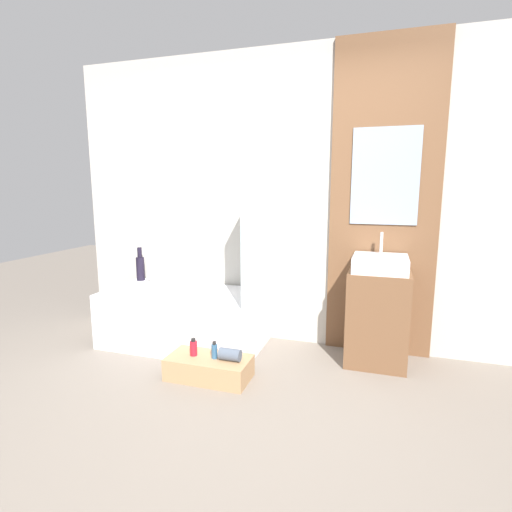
{
  "coord_description": "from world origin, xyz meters",
  "views": [
    {
      "loc": [
        0.82,
        -1.94,
        1.43
      ],
      "look_at": [
        -0.03,
        0.7,
        0.94
      ],
      "focal_mm": 28.0,
      "sensor_mm": 36.0,
      "label": 1
    }
  ],
  "objects": [
    {
      "name": "glass_shower_screen",
      "position": [
        -0.18,
        1.08,
        1.06
      ],
      "size": [
        0.01,
        0.51,
        1.14
      ],
      "primitive_type": "cube",
      "color": "silver",
      "rests_on": "bathtub"
    },
    {
      "name": "vase_tall_dark",
      "position": [
        -1.49,
        1.44,
        0.63
      ],
      "size": [
        0.08,
        0.08,
        0.33
      ],
      "color": "black",
      "rests_on": "bathtub"
    },
    {
      "name": "bottle_soap_secondary",
      "position": [
        -0.33,
        0.62,
        0.22
      ],
      "size": [
        0.04,
        0.04,
        0.13
      ],
      "color": "#2D567A",
      "rests_on": "wooden_step_bench"
    },
    {
      "name": "ground_plane",
      "position": [
        0.0,
        0.0,
        0.0
      ],
      "size": [
        12.0,
        12.0,
        0.0
      ],
      "primitive_type": "plane",
      "color": "slate"
    },
    {
      "name": "wooden_step_bench",
      "position": [
        -0.38,
        0.62,
        0.08
      ],
      "size": [
        0.62,
        0.31,
        0.17
      ],
      "primitive_type": "cube",
      "color": "#A87F56",
      "rests_on": "ground_plane"
    },
    {
      "name": "vase_round_light",
      "position": [
        -1.36,
        1.43,
        0.54
      ],
      "size": [
        0.09,
        0.09,
        0.09
      ],
      "primitive_type": "sphere",
      "color": "silver",
      "rests_on": "bathtub"
    },
    {
      "name": "bottle_soap_primary",
      "position": [
        -0.5,
        0.62,
        0.23
      ],
      "size": [
        0.06,
        0.06,
        0.13
      ],
      "color": "#B21928",
      "rests_on": "wooden_step_bench"
    },
    {
      "name": "vanity_cabinet",
      "position": [
        0.81,
        1.29,
        0.38
      ],
      "size": [
        0.47,
        0.43,
        0.76
      ],
      "primitive_type": "cube",
      "color": "brown",
      "rests_on": "ground_plane"
    },
    {
      "name": "sink",
      "position": [
        0.81,
        1.29,
        0.83
      ],
      "size": [
        0.42,
        0.4,
        0.3
      ],
      "color": "white",
      "rests_on": "vanity_cabinet"
    },
    {
      "name": "wall_tiled_back",
      "position": [
        0.0,
        1.58,
        1.3
      ],
      "size": [
        4.2,
        0.06,
        2.6
      ],
      "primitive_type": "cube",
      "color": "#B7B2A8",
      "rests_on": "ground_plane"
    },
    {
      "name": "wall_wood_accent",
      "position": [
        0.81,
        1.53,
        1.31
      ],
      "size": [
        0.87,
        0.04,
        2.6
      ],
      "color": "brown",
      "rests_on": "ground_plane"
    },
    {
      "name": "towel_roll",
      "position": [
        -0.21,
        0.62,
        0.21
      ],
      "size": [
        0.16,
        0.09,
        0.09
      ],
      "primitive_type": "cylinder",
      "rotation": [
        0.0,
        1.57,
        0.0
      ],
      "color": "#4C5666",
      "rests_on": "wooden_step_bench"
    },
    {
      "name": "bathtub",
      "position": [
        -0.87,
        1.17,
        0.25
      ],
      "size": [
        1.42,
        0.73,
        0.49
      ],
      "color": "white",
      "rests_on": "ground_plane"
    }
  ]
}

